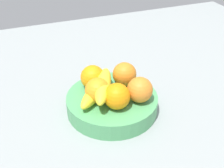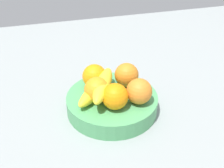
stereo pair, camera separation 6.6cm
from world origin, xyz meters
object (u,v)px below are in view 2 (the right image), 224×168
orange_back_right (115,97)px  banana_bunch (100,87)px  orange_front_right (127,75)px  orange_front_left (139,91)px  orange_center (94,76)px  fruit_bowl (112,103)px  orange_back_left (97,90)px

orange_back_right → banana_bunch: orange_back_right is taller
orange_front_right → orange_front_left: bearing=-85.5°
orange_front_left → orange_center: size_ratio=1.00×
fruit_bowl → orange_back_right: orange_back_right is taller
orange_back_left → banana_bunch: 1.72cm
orange_front_left → orange_back_right: 6.89cm
fruit_bowl → orange_front_left: 9.61cm
orange_front_right → orange_back_left: same height
orange_back_right → orange_front_left: bearing=4.5°
orange_back_right → orange_back_left: bearing=130.4°
orange_front_left → orange_center: same height
orange_front_left → fruit_bowl: bearing=144.2°
orange_center → orange_back_right: bearing=-75.4°
orange_front_left → orange_front_right: same height
orange_center → orange_front_right: bearing=-10.6°
orange_center → banana_bunch: bearing=-87.7°
fruit_bowl → orange_front_right: bearing=37.9°
orange_front_right → orange_center: size_ratio=1.00×
orange_back_right → fruit_bowl: bearing=82.2°
orange_center → orange_back_left: 6.79cm
orange_front_right → fruit_bowl: bearing=-142.1°
orange_front_left → orange_front_right: bearing=94.5°
orange_center → orange_back_left: size_ratio=1.00×
orange_front_right → orange_center: 9.20cm
fruit_bowl → orange_front_left: orange_front_left is taller
orange_back_right → orange_front_right: bearing=56.3°
orange_front_left → orange_back_left: (-10.47, 3.68, 0.00)cm
fruit_bowl → orange_front_left: bearing=-35.8°
fruit_bowl → orange_back_right: 7.73cm
orange_front_left → orange_back_right: (-6.87, -0.54, 0.00)cm
fruit_bowl → orange_front_left: (6.18, -4.46, 5.85)cm
orange_front_right → orange_back_left: size_ratio=1.00×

